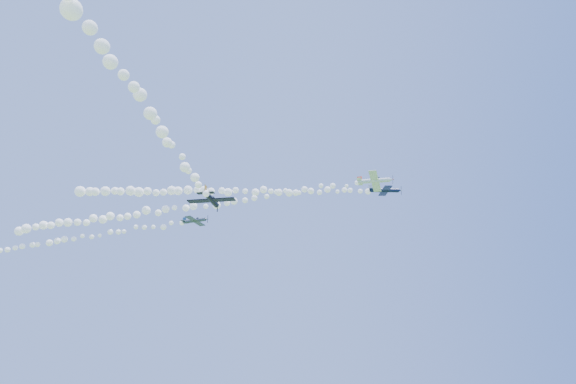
{
  "coord_description": "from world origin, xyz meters",
  "views": [
    {
      "loc": [
        1.09,
        -90.0,
        6.8
      ],
      "look_at": [
        3.99,
        -4.43,
        47.12
      ],
      "focal_mm": 30.0,
      "sensor_mm": 36.0,
      "label": 1
    }
  ],
  "objects_px": {
    "plane_black": "(211,200)",
    "plane_grey": "(195,221)",
    "plane_white": "(375,181)",
    "plane_navy": "(385,190)"
  },
  "relations": [
    {
      "from": "plane_white",
      "to": "plane_navy",
      "type": "xyz_separation_m",
      "value": [
        5.03,
        12.31,
        3.81
      ]
    },
    {
      "from": "plane_white",
      "to": "plane_grey",
      "type": "xyz_separation_m",
      "value": [
        -37.19,
        12.58,
        -4.04
      ]
    },
    {
      "from": "plane_white",
      "to": "plane_navy",
      "type": "distance_m",
      "value": 13.84
    },
    {
      "from": "plane_white",
      "to": "plane_black",
      "type": "bearing_deg",
      "value": -135.69
    },
    {
      "from": "plane_black",
      "to": "plane_grey",
      "type": "bearing_deg",
      "value": 24.6
    },
    {
      "from": "plane_white",
      "to": "plane_grey",
      "type": "bearing_deg",
      "value": -179.47
    },
    {
      "from": "plane_navy",
      "to": "plane_grey",
      "type": "distance_m",
      "value": 42.94
    },
    {
      "from": "plane_grey",
      "to": "plane_black",
      "type": "distance_m",
      "value": 28.5
    },
    {
      "from": "plane_white",
      "to": "plane_black",
      "type": "relative_size",
      "value": 0.99
    },
    {
      "from": "plane_white",
      "to": "plane_black",
      "type": "xyz_separation_m",
      "value": [
        -30.27,
        -14.17,
        -11.0
      ]
    }
  ]
}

